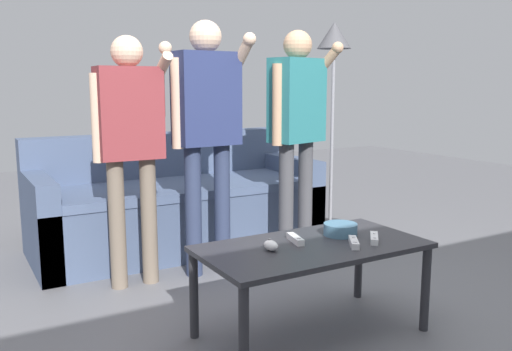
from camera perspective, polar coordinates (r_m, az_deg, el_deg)
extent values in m
plane|color=slate|center=(2.98, 2.90, -14.42)|extent=(12.00, 12.00, 0.00)
cube|color=#475675|center=(4.13, -8.13, -4.48)|extent=(2.10, 0.86, 0.44)
cube|color=#4D5D7E|center=(4.02, -7.85, -1.24)|extent=(1.82, 0.74, 0.06)
cube|color=#475675|center=(4.37, -9.93, 1.83)|extent=(2.10, 0.18, 0.40)
cube|color=#475675|center=(3.87, -21.78, -4.59)|extent=(0.14, 0.86, 0.63)
cube|color=#475675|center=(4.56, 3.34, -1.88)|extent=(0.14, 0.86, 0.63)
cube|color=#2D2D33|center=(2.64, 5.92, -7.48)|extent=(1.09, 0.57, 0.03)
cylinder|color=#2D2D33|center=(2.27, -1.29, -16.53)|extent=(0.04, 0.04, 0.43)
cylinder|color=#2D2D33|center=(2.86, 17.39, -11.32)|extent=(0.04, 0.04, 0.43)
cylinder|color=#2D2D33|center=(2.68, -6.56, -12.37)|extent=(0.04, 0.04, 0.43)
cylinder|color=#2D2D33|center=(3.20, 10.73, -8.82)|extent=(0.04, 0.04, 0.43)
cylinder|color=teal|center=(2.80, 8.87, -5.61)|extent=(0.17, 0.17, 0.06)
ellipsoid|color=white|center=(2.52, 1.58, -7.36)|extent=(0.06, 0.09, 0.05)
cylinder|color=#4C4C51|center=(2.52, 1.44, -6.71)|extent=(0.02, 0.02, 0.01)
cylinder|color=#2D2D33|center=(4.84, 7.78, -4.95)|extent=(0.28, 0.28, 0.02)
cylinder|color=gray|center=(4.71, 7.99, 3.98)|extent=(0.03, 0.03, 1.49)
cone|color=#4C4C51|center=(4.71, 8.23, 14.40)|extent=(0.28, 0.28, 0.22)
cylinder|color=#756656|center=(3.34, -14.38, -5.03)|extent=(0.10, 0.10, 0.78)
cylinder|color=#756656|center=(3.39, -11.18, -4.70)|extent=(0.10, 0.10, 0.78)
cube|color=brown|center=(3.26, -13.19, 6.39)|extent=(0.37, 0.20, 0.54)
sphere|color=beige|center=(3.27, -13.43, 12.56)|extent=(0.19, 0.19, 0.19)
cylinder|color=beige|center=(3.22, -16.36, 5.79)|extent=(0.07, 0.07, 0.51)
cylinder|color=brown|center=(3.32, -10.14, 8.31)|extent=(0.07, 0.07, 0.25)
cylinder|color=beige|center=(3.25, -9.85, 11.10)|extent=(0.07, 0.25, 0.18)
sphere|color=beige|center=(3.20, -9.52, 13.09)|extent=(0.08, 0.08, 0.08)
cylinder|color=#2D3856|center=(3.46, -6.60, -3.78)|extent=(0.10, 0.10, 0.84)
cylinder|color=#2D3856|center=(3.56, -3.58, -3.38)|extent=(0.10, 0.10, 0.84)
cube|color=navy|center=(3.42, -5.24, 8.03)|extent=(0.41, 0.23, 0.58)
sphere|color=beige|center=(3.43, -5.34, 14.34)|extent=(0.20, 0.20, 0.20)
cylinder|color=beige|center=(3.33, -8.29, 7.48)|extent=(0.07, 0.07, 0.54)
cylinder|color=navy|center=(3.52, -2.36, 9.89)|extent=(0.07, 0.07, 0.27)
cylinder|color=beige|center=(3.44, -1.55, 12.43)|extent=(0.08, 0.24, 0.24)
sphere|color=beige|center=(3.36, -0.68, 14.15)|extent=(0.08, 0.08, 0.08)
cylinder|color=#47474C|center=(3.75, 3.18, -2.82)|extent=(0.10, 0.10, 0.82)
cylinder|color=#47474C|center=(3.90, 5.18, -2.35)|extent=(0.10, 0.10, 0.82)
cube|color=#28757A|center=(3.74, 4.33, 7.87)|extent=(0.43, 0.30, 0.57)
sphere|color=tan|center=(3.75, 4.40, 13.54)|extent=(0.20, 0.20, 0.20)
cylinder|color=tan|center=(3.60, 2.29, 7.42)|extent=(0.07, 0.07, 0.53)
cylinder|color=#28757A|center=(3.89, 6.24, 9.49)|extent=(0.07, 0.07, 0.27)
cylinder|color=tan|center=(3.84, 7.40, 11.70)|extent=(0.13, 0.25, 0.23)
sphere|color=tan|center=(3.79, 8.58, 13.15)|extent=(0.08, 0.08, 0.08)
cube|color=white|center=(2.64, 10.24, -6.94)|extent=(0.12, 0.15, 0.03)
cylinder|color=silver|center=(2.66, 10.19, -6.42)|extent=(0.01, 0.01, 0.00)
cube|color=silver|center=(2.59, 10.37, -6.87)|extent=(0.02, 0.02, 0.00)
cube|color=white|center=(2.73, 12.32, -6.46)|extent=(0.13, 0.15, 0.03)
cylinder|color=silver|center=(2.75, 12.32, -5.96)|extent=(0.01, 0.01, 0.00)
cube|color=silver|center=(2.68, 12.35, -6.39)|extent=(0.02, 0.02, 0.00)
cube|color=white|center=(2.66, 4.16, -6.68)|extent=(0.07, 0.16, 0.03)
cylinder|color=silver|center=(2.68, 3.95, -6.18)|extent=(0.01, 0.01, 0.00)
cube|color=silver|center=(2.61, 4.53, -6.59)|extent=(0.02, 0.02, 0.00)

